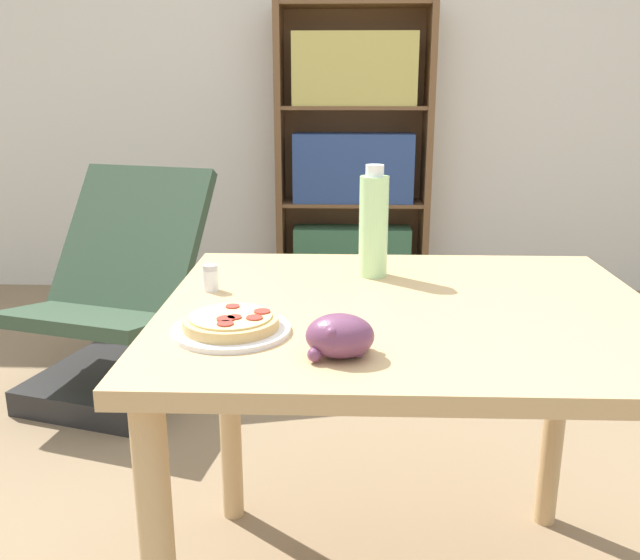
{
  "coord_description": "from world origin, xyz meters",
  "views": [
    {
      "loc": [
        -0.04,
        -1.4,
        1.21
      ],
      "look_at": [
        -0.08,
        -0.09,
        0.83
      ],
      "focal_mm": 38.0,
      "sensor_mm": 36.0,
      "label": 1
    }
  ],
  "objects_px": {
    "bookshelf": "(353,164)",
    "drink_bottle": "(374,225)",
    "grape_bunch": "(341,336)",
    "lounge_chair_near": "(115,325)",
    "pizza_on_plate": "(231,325)",
    "salt_shaker": "(211,278)"
  },
  "relations": [
    {
      "from": "grape_bunch",
      "to": "lounge_chair_near",
      "type": "distance_m",
      "value": 1.79
    },
    {
      "from": "grape_bunch",
      "to": "salt_shaker",
      "type": "bearing_deg",
      "value": 128.16
    },
    {
      "from": "lounge_chair_near",
      "to": "salt_shaker",
      "type": "bearing_deg",
      "value": -44.45
    },
    {
      "from": "salt_shaker",
      "to": "lounge_chair_near",
      "type": "height_order",
      "value": "lounge_chair_near"
    },
    {
      "from": "lounge_chair_near",
      "to": "pizza_on_plate",
      "type": "bearing_deg",
      "value": -46.42
    },
    {
      "from": "pizza_on_plate",
      "to": "bookshelf",
      "type": "height_order",
      "value": "bookshelf"
    },
    {
      "from": "grape_bunch",
      "to": "bookshelf",
      "type": "xyz_separation_m",
      "value": [
        0.06,
        2.81,
        -0.03
      ]
    },
    {
      "from": "drink_bottle",
      "to": "salt_shaker",
      "type": "bearing_deg",
      "value": -159.56
    },
    {
      "from": "salt_shaker",
      "to": "bookshelf",
      "type": "xyz_separation_m",
      "value": [
        0.35,
        2.44,
        -0.03
      ]
    },
    {
      "from": "drink_bottle",
      "to": "lounge_chair_near",
      "type": "xyz_separation_m",
      "value": [
        -0.98,
        0.95,
        -0.61
      ]
    },
    {
      "from": "pizza_on_plate",
      "to": "bookshelf",
      "type": "xyz_separation_m",
      "value": [
        0.26,
        2.7,
        -0.01
      ]
    },
    {
      "from": "drink_bottle",
      "to": "lounge_chair_near",
      "type": "bearing_deg",
      "value": 135.72
    },
    {
      "from": "pizza_on_plate",
      "to": "grape_bunch",
      "type": "relative_size",
      "value": 1.9
    },
    {
      "from": "grape_bunch",
      "to": "lounge_chair_near",
      "type": "bearing_deg",
      "value": 121.83
    },
    {
      "from": "salt_shaker",
      "to": "lounge_chair_near",
      "type": "xyz_separation_m",
      "value": [
        -0.61,
        1.09,
        -0.52
      ]
    },
    {
      "from": "pizza_on_plate",
      "to": "drink_bottle",
      "type": "bearing_deg",
      "value": 55.11
    },
    {
      "from": "lounge_chair_near",
      "to": "bookshelf",
      "type": "distance_m",
      "value": 1.73
    },
    {
      "from": "salt_shaker",
      "to": "lounge_chair_near",
      "type": "relative_size",
      "value": 0.07
    },
    {
      "from": "drink_bottle",
      "to": "salt_shaker",
      "type": "xyz_separation_m",
      "value": [
        -0.36,
        -0.14,
        -0.09
      ]
    },
    {
      "from": "bookshelf",
      "to": "drink_bottle",
      "type": "bearing_deg",
      "value": -89.59
    },
    {
      "from": "grape_bunch",
      "to": "drink_bottle",
      "type": "height_order",
      "value": "drink_bottle"
    },
    {
      "from": "pizza_on_plate",
      "to": "bookshelf",
      "type": "bearing_deg",
      "value": 84.52
    }
  ]
}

